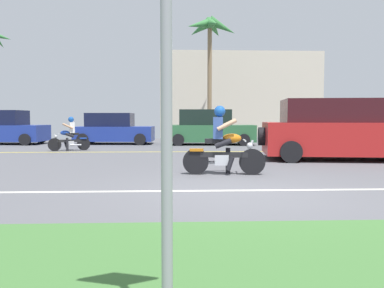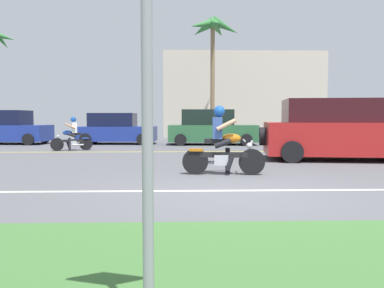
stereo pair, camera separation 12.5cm
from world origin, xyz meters
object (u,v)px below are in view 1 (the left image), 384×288
at_px(parked_car_0, 4,129).
at_px(motorcyclist_distant, 70,136).
at_px(suv_nearby, 341,130).
at_px(motorcyclist, 223,146).
at_px(parked_car_3, 338,130).
at_px(street_sign, 166,27).
at_px(parked_car_2, 209,128).
at_px(parked_car_1, 113,130).
at_px(palm_tree_0, 210,33).

distance_m(parked_car_0, motorcyclist_distant, 5.92).
bearing_deg(suv_nearby, motorcyclist, -143.50).
xyz_separation_m(suv_nearby, parked_car_3, (3.02, 7.31, -0.21)).
relative_size(motorcyclist_distant, street_sign, 0.53).
relative_size(motorcyclist, suv_nearby, 0.37).
bearing_deg(suv_nearby, motorcyclist_distant, 158.06).
height_order(parked_car_3, street_sign, street_sign).
relative_size(suv_nearby, street_sign, 1.76).
relative_size(motorcyclist, parked_car_0, 0.48).
xyz_separation_m(suv_nearby, parked_car_2, (-3.51, 7.04, -0.13)).
bearing_deg(motorcyclist_distant, parked_car_1, 74.23).
distance_m(parked_car_0, parked_car_2, 10.16).
relative_size(parked_car_2, palm_tree_0, 0.60).
height_order(suv_nearby, parked_car_1, suv_nearby).
bearing_deg(palm_tree_0, parked_car_3, -32.26).
relative_size(parked_car_0, street_sign, 1.36).
xyz_separation_m(motorcyclist_distant, street_sign, (4.15, -13.59, 1.18)).
bearing_deg(parked_car_1, parked_car_2, -8.08).
relative_size(parked_car_3, motorcyclist_distant, 2.65).
distance_m(parked_car_3, motorcyclist_distant, 12.87).
distance_m(motorcyclist, street_sign, 7.00).
xyz_separation_m(parked_car_1, parked_car_2, (4.72, -0.67, 0.07)).
bearing_deg(parked_car_0, suv_nearby, -29.93).
bearing_deg(motorcyclist_distant, parked_car_3, 16.00).
height_order(parked_car_2, parked_car_3, parked_car_2).
bearing_deg(parked_car_2, parked_car_1, 171.92).
xyz_separation_m(parked_car_0, palm_tree_0, (10.53, 3.33, 5.49)).
bearing_deg(street_sign, parked_car_2, 84.27).
relative_size(motorcyclist, parked_car_3, 0.46).
relative_size(motorcyclist, parked_car_1, 0.48).
relative_size(motorcyclist, palm_tree_0, 0.26).
relative_size(suv_nearby, palm_tree_0, 0.71).
xyz_separation_m(suv_nearby, street_sign, (-5.20, -9.83, 0.84)).
xyz_separation_m(parked_car_2, palm_tree_0, (0.40, 4.14, 5.48)).
bearing_deg(parked_car_3, parked_car_1, 177.95).
distance_m(suv_nearby, parked_car_0, 15.73).
height_order(parked_car_1, street_sign, street_sign).
xyz_separation_m(suv_nearby, parked_car_1, (-8.23, 7.71, -0.20)).
bearing_deg(street_sign, parked_car_0, 115.51).
bearing_deg(parked_car_3, parked_car_2, -177.65).
distance_m(motorcyclist, motorcyclist_distant, 8.59).
relative_size(parked_car_1, parked_car_2, 0.89).
bearing_deg(parked_car_0, motorcyclist, -48.58).
bearing_deg(street_sign, suv_nearby, 62.10).
distance_m(motorcyclist, parked_car_2, 10.06).
bearing_deg(motorcyclist, parked_car_1, 111.28).
distance_m(parked_car_2, motorcyclist_distant, 6.70).
relative_size(parked_car_0, motorcyclist_distant, 2.55).
height_order(parked_car_0, palm_tree_0, palm_tree_0).
height_order(parked_car_1, palm_tree_0, palm_tree_0).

